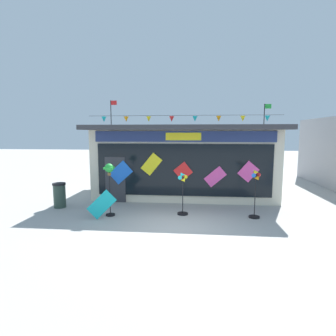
% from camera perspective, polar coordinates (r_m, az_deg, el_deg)
% --- Properties ---
extents(ground_plane, '(80.00, 80.00, 0.00)m').
position_cam_1_polar(ground_plane, '(8.84, 1.56, -12.64)').
color(ground_plane, '#ADAAA5').
extents(kite_shop_building, '(8.66, 5.73, 4.71)m').
position_cam_1_polar(kite_shop_building, '(13.91, 3.64, 1.90)').
color(kite_shop_building, beige).
rests_on(kite_shop_building, ground_plane).
extents(wind_spinner_far_left, '(0.33, 0.33, 1.94)m').
position_cam_1_polar(wind_spinner_far_left, '(10.01, -12.31, -1.45)').
color(wind_spinner_far_left, black).
rests_on(wind_spinner_far_left, ground_plane).
extents(wind_spinner_left, '(0.40, 0.40, 1.59)m').
position_cam_1_polar(wind_spinner_left, '(10.03, 3.13, -5.15)').
color(wind_spinner_left, black).
rests_on(wind_spinner_left, ground_plane).
extents(wind_spinner_center_left, '(0.39, 0.39, 1.74)m').
position_cam_1_polar(wind_spinner_center_left, '(10.10, 18.00, -4.78)').
color(wind_spinner_center_left, black).
rests_on(wind_spinner_center_left, ground_plane).
extents(trash_bin, '(0.52, 0.52, 1.01)m').
position_cam_1_polar(trash_bin, '(11.93, -21.97, -5.34)').
color(trash_bin, '#2D4238').
rests_on(trash_bin, ground_plane).
extents(display_kite_on_ground, '(1.05, 0.25, 1.05)m').
position_cam_1_polar(display_kite_on_ground, '(9.90, -13.85, -7.49)').
color(display_kite_on_ground, '#19B7BC').
rests_on(display_kite_on_ground, ground_plane).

